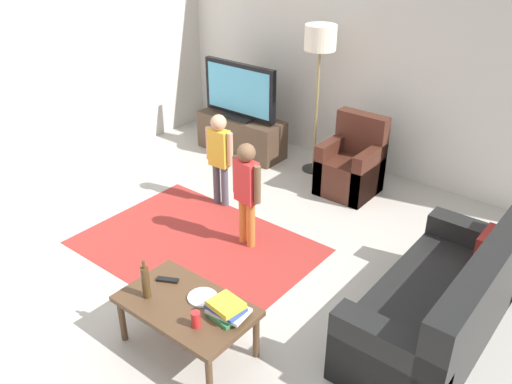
% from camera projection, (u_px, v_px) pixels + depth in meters
% --- Properties ---
extents(ground, '(7.80, 7.80, 0.00)m').
position_uv_depth(ground, '(214.00, 281.00, 4.79)').
color(ground, '#B2ADA3').
extents(wall_back, '(6.00, 0.12, 2.70)m').
position_uv_depth(wall_back, '(386.00, 61.00, 6.21)').
color(wall_back, silver).
rests_on(wall_back, ground).
extents(wall_left, '(0.12, 6.00, 2.70)m').
position_uv_depth(wall_left, '(4.00, 73.00, 5.80)').
color(wall_left, silver).
rests_on(wall_left, ground).
extents(area_rug, '(2.20, 1.60, 0.01)m').
position_uv_depth(area_rug, '(197.00, 246.00, 5.27)').
color(area_rug, '#9E2D28').
rests_on(area_rug, ground).
extents(tv_stand, '(1.20, 0.44, 0.50)m').
position_uv_depth(tv_stand, '(241.00, 135.00, 7.14)').
color(tv_stand, '#4C3828').
rests_on(tv_stand, ground).
extents(tv, '(1.10, 0.28, 0.71)m').
position_uv_depth(tv, '(240.00, 91.00, 6.84)').
color(tv, black).
rests_on(tv, tv_stand).
extents(couch, '(0.80, 1.80, 0.86)m').
position_uv_depth(couch, '(446.00, 309.00, 4.04)').
color(couch, black).
rests_on(couch, ground).
extents(armchair, '(0.60, 0.60, 0.90)m').
position_uv_depth(armchair, '(352.00, 167.00, 6.16)').
color(armchair, '#472319').
rests_on(armchair, ground).
extents(floor_lamp, '(0.36, 0.36, 1.78)m').
position_uv_depth(floor_lamp, '(320.00, 46.00, 6.04)').
color(floor_lamp, '#262626').
rests_on(floor_lamp, ground).
extents(child_near_tv, '(0.35, 0.17, 1.05)m').
position_uv_depth(child_near_tv, '(220.00, 152.00, 5.72)').
color(child_near_tv, '#4C4C59').
rests_on(child_near_tv, ground).
extents(child_center, '(0.36, 0.17, 1.07)m').
position_uv_depth(child_center, '(247.00, 186.00, 5.02)').
color(child_center, orange).
rests_on(child_center, ground).
extents(coffee_table, '(1.00, 0.60, 0.42)m').
position_uv_depth(coffee_table, '(186.00, 309.00, 3.91)').
color(coffee_table, '#513823').
rests_on(coffee_table, ground).
extents(book_stack, '(0.29, 0.24, 0.12)m').
position_uv_depth(book_stack, '(227.00, 309.00, 3.75)').
color(book_stack, '#388C4C').
rests_on(book_stack, coffee_table).
extents(bottle, '(0.06, 0.06, 0.32)m').
position_uv_depth(bottle, '(146.00, 282.00, 3.90)').
color(bottle, '#4C3319').
rests_on(bottle, coffee_table).
extents(tv_remote, '(0.17, 0.12, 0.02)m').
position_uv_depth(tv_remote, '(168.00, 280.00, 4.12)').
color(tv_remote, black).
rests_on(tv_remote, coffee_table).
extents(soda_can, '(0.07, 0.07, 0.12)m').
position_uv_depth(soda_can, '(196.00, 319.00, 3.66)').
color(soda_can, red).
rests_on(soda_can, coffee_table).
extents(plate, '(0.22, 0.22, 0.02)m').
position_uv_depth(plate, '(203.00, 297.00, 3.94)').
color(plate, white).
rests_on(plate, coffee_table).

